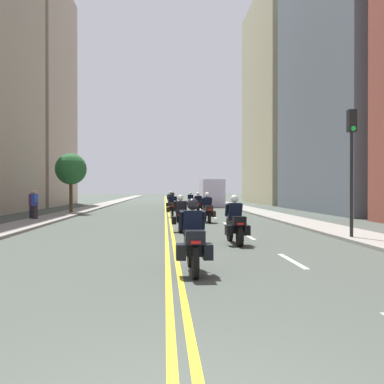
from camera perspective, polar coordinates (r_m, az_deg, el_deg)
ground_plane at (r=51.26m, az=-3.27°, el=-1.67°), size 264.00×264.00×0.00m
sidewalk_left at (r=51.72m, az=-11.17°, el=-1.59°), size 2.09×144.00×0.12m
sidewalk_right at (r=51.77m, az=4.63°, el=-1.58°), size 2.09×144.00×0.12m
centreline_yellow_inner at (r=51.26m, az=-3.40°, el=-1.67°), size 0.12×132.00×0.01m
centreline_yellow_outer at (r=51.26m, az=-3.13°, el=-1.67°), size 0.12×132.00×0.01m
lane_dashes_white at (r=32.44m, az=2.24°, el=-2.85°), size 0.14×56.40×0.01m
building_right_1 at (r=41.53m, az=19.44°, el=19.53°), size 7.46×18.62×30.94m
building_left_2 at (r=54.37m, az=-19.19°, el=11.69°), size 6.55×14.37×25.03m
building_right_2 at (r=60.23m, az=11.40°, el=11.30°), size 7.31×19.04×26.50m
motorcycle_0 at (r=9.78m, az=0.13°, el=-6.40°), size 0.77×2.17×1.63m
motorcycle_1 at (r=14.97m, az=5.49°, el=-4.12°), size 0.78×2.20×1.63m
motorcycle_2 at (r=19.46m, az=-1.47°, el=-3.13°), size 0.76×2.19×1.58m
motorcycle_3 at (r=24.63m, az=1.96°, el=-2.32°), size 0.78×2.25×1.65m
motorcycle_4 at (r=29.18m, az=-2.48°, el=-1.89°), size 0.78×2.12×1.63m
motorcycle_5 at (r=33.89m, az=0.79°, el=-1.62°), size 0.76×2.08×1.59m
motorcycle_6 at (r=38.63m, az=-2.74°, el=-1.35°), size 0.77×2.23×1.65m
motorcycle_7 at (r=43.73m, az=-0.17°, el=-1.20°), size 0.77×2.10×1.55m
traffic_light_near at (r=17.09m, az=19.56°, el=4.98°), size 0.28×0.38×4.65m
pedestrian_0 at (r=27.30m, az=-19.26°, el=-1.54°), size 0.45×0.45×1.78m
pedestrian_1 at (r=27.69m, az=-19.54°, el=-1.53°), size 0.42×0.35×1.78m
street_tree_0 at (r=34.39m, az=-15.07°, el=2.79°), size 2.30×2.30×4.46m
parked_truck at (r=47.27m, az=2.42°, el=-0.30°), size 2.20×6.50×2.80m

